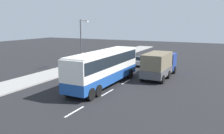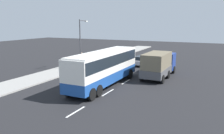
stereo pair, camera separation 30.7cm
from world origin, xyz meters
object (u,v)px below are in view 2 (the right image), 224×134
at_px(coach_bus, 104,65).
at_px(pedestrian_near_curb, 82,57).
at_px(cargo_truck, 159,64).
at_px(street_lamp, 81,40).
at_px(car_silver_hatch, 143,60).

bearing_deg(coach_bus, pedestrian_near_curb, 43.57).
xyz_separation_m(cargo_truck, street_lamp, (-0.00, 11.16, 2.47)).
bearing_deg(street_lamp, pedestrian_near_curb, 32.54).
bearing_deg(coach_bus, street_lamp, 48.12).
height_order(cargo_truck, car_silver_hatch, cargo_truck).
height_order(cargo_truck, street_lamp, street_lamp).
xyz_separation_m(cargo_truck, pedestrian_near_curb, (3.39, 13.33, -0.50)).
relative_size(car_silver_hatch, pedestrian_near_curb, 2.61).
bearing_deg(street_lamp, coach_bus, -132.15).
relative_size(pedestrian_near_curb, street_lamp, 0.26).
height_order(coach_bus, car_silver_hatch, coach_bus).
bearing_deg(pedestrian_near_curb, car_silver_hatch, -152.45).
distance_m(cargo_truck, street_lamp, 11.43).
relative_size(coach_bus, car_silver_hatch, 2.56).
height_order(car_silver_hatch, pedestrian_near_curb, pedestrian_near_curb).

